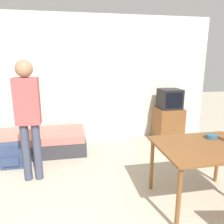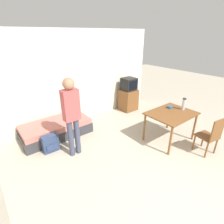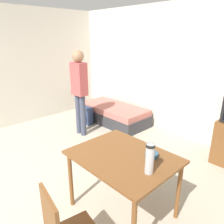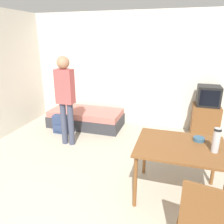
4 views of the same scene
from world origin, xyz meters
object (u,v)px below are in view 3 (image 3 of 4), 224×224
thermos_flask (150,158)px  backpack (86,115)px  daybed (113,114)px  dining_table (123,162)px  mate_bowl (152,155)px  person_standing (79,87)px

thermos_flask → backpack: thermos_flask is taller
daybed → dining_table: dining_table is taller
dining_table → thermos_flask: thermos_flask is taller
thermos_flask → mate_bowl: thermos_flask is taller
thermos_flask → backpack: bearing=154.0°
backpack → dining_table: bearing=-28.5°
daybed → dining_table: size_ratio=1.56×
mate_bowl → backpack: mate_bowl is taller
thermos_flask → dining_table: bearing=172.3°
daybed → backpack: backpack is taller
mate_bowl → backpack: size_ratio=0.35×
person_standing → thermos_flask: person_standing is taller
person_standing → daybed: bearing=92.1°
person_standing → mate_bowl: bearing=-17.5°
dining_table → backpack: size_ratio=2.68×
daybed → person_standing: person_standing is taller
mate_bowl → dining_table: bearing=-138.1°
thermos_flask → mate_bowl: bearing=121.9°
mate_bowl → thermos_flask: bearing=-58.1°
dining_table → backpack: dining_table is taller
mate_bowl → person_standing: bearing=162.5°
daybed → thermos_flask: thermos_flask is taller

